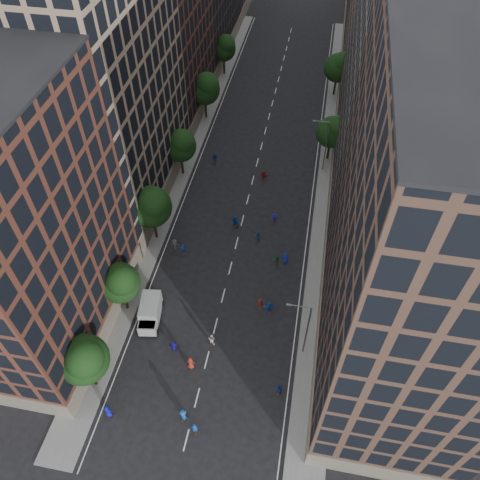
% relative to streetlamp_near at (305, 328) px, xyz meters
% --- Properties ---
extents(ground, '(240.00, 240.00, 0.00)m').
position_rel_streetlamp_near_xyz_m(ground, '(-10.37, 28.00, -5.17)').
color(ground, black).
rests_on(ground, ground).
extents(sidewalk_left, '(4.00, 105.00, 0.15)m').
position_rel_streetlamp_near_xyz_m(sidewalk_left, '(-22.37, 35.50, -5.09)').
color(sidewalk_left, slate).
rests_on(sidewalk_left, ground).
extents(sidewalk_right, '(4.00, 105.00, 0.15)m').
position_rel_streetlamp_near_xyz_m(sidewalk_right, '(1.63, 35.50, -5.09)').
color(sidewalk_right, slate).
rests_on(sidewalk_right, ground).
extents(bldg_left_a, '(14.00, 22.00, 30.00)m').
position_rel_streetlamp_near_xyz_m(bldg_left_a, '(-29.37, -1.00, 9.83)').
color(bldg_left_a, '#542B20').
rests_on(bldg_left_a, ground).
extents(bldg_left_b, '(14.00, 26.00, 34.00)m').
position_rel_streetlamp_near_xyz_m(bldg_left_b, '(-29.37, 23.00, 11.83)').
color(bldg_left_b, '#967C62').
rests_on(bldg_left_b, ground).
extents(bldg_left_c, '(14.00, 20.00, 28.00)m').
position_rel_streetlamp_near_xyz_m(bldg_left_c, '(-29.37, 46.00, 8.83)').
color(bldg_left_c, '#542B20').
rests_on(bldg_left_c, ground).
extents(bldg_right_a, '(14.00, 30.00, 36.00)m').
position_rel_streetlamp_near_xyz_m(bldg_right_a, '(8.63, 3.00, 12.83)').
color(bldg_right_a, '#4D3529').
rests_on(bldg_right_a, ground).
extents(bldg_right_b, '(14.00, 28.00, 33.00)m').
position_rel_streetlamp_near_xyz_m(bldg_right_b, '(8.63, 32.00, 11.33)').
color(bldg_right_b, '#635A52').
rests_on(bldg_right_b, ground).
extents(tree_left_0, '(5.20, 5.20, 8.83)m').
position_rel_streetlamp_near_xyz_m(tree_left_0, '(-21.38, -8.15, 0.79)').
color(tree_left_0, black).
rests_on(tree_left_0, ground).
extents(tree_left_1, '(4.80, 4.80, 8.21)m').
position_rel_streetlamp_near_xyz_m(tree_left_1, '(-21.39, 1.86, 0.38)').
color(tree_left_1, black).
rests_on(tree_left_1, ground).
extents(tree_left_2, '(5.60, 5.60, 9.45)m').
position_rel_streetlamp_near_xyz_m(tree_left_2, '(-21.36, 13.83, 1.19)').
color(tree_left_2, black).
rests_on(tree_left_2, ground).
extents(tree_left_3, '(5.00, 5.00, 8.58)m').
position_rel_streetlamp_near_xyz_m(tree_left_3, '(-21.38, 27.85, 0.65)').
color(tree_left_3, black).
rests_on(tree_left_3, ground).
extents(tree_left_4, '(5.40, 5.40, 9.08)m').
position_rel_streetlamp_near_xyz_m(tree_left_4, '(-21.37, 43.84, 0.93)').
color(tree_left_4, black).
rests_on(tree_left_4, ground).
extents(tree_left_5, '(4.80, 4.80, 8.33)m').
position_rel_streetlamp_near_xyz_m(tree_left_5, '(-21.39, 59.86, 0.51)').
color(tree_left_5, black).
rests_on(tree_left_5, ground).
extents(tree_right_a, '(5.00, 5.00, 8.39)m').
position_rel_streetlamp_near_xyz_m(tree_right_a, '(1.02, 35.85, 0.46)').
color(tree_right_a, black).
rests_on(tree_right_a, ground).
extents(tree_right_b, '(5.20, 5.20, 8.83)m').
position_rel_streetlamp_near_xyz_m(tree_right_b, '(1.02, 55.85, 0.79)').
color(tree_right_b, black).
rests_on(tree_right_b, ground).
extents(streetlamp_near, '(2.64, 0.22, 9.06)m').
position_rel_streetlamp_near_xyz_m(streetlamp_near, '(0.00, 0.00, 0.00)').
color(streetlamp_near, '#595B60').
rests_on(streetlamp_near, ground).
extents(streetlamp_far, '(2.64, 0.22, 9.06)m').
position_rel_streetlamp_near_xyz_m(streetlamp_far, '(0.00, 33.00, 0.00)').
color(streetlamp_far, '#595B60').
rests_on(streetlamp_far, ground).
extents(cargo_van, '(3.09, 5.33, 2.69)m').
position_rel_streetlamp_near_xyz_m(cargo_van, '(-18.19, 1.07, -3.75)').
color(cargo_van, '#B3B3B5').
rests_on(cargo_van, ground).
extents(skater_0, '(0.93, 0.61, 1.89)m').
position_rel_streetlamp_near_xyz_m(skater_0, '(-18.87, -11.00, -4.22)').
color(skater_0, '#13149B').
rests_on(skater_0, ground).
extents(skater_1, '(0.73, 0.60, 1.72)m').
position_rel_streetlamp_near_xyz_m(skater_1, '(-9.67, -11.00, -4.31)').
color(skater_1, '#154AB0').
rests_on(skater_1, ground).
extents(skater_2, '(0.88, 0.75, 1.57)m').
position_rel_streetlamp_near_xyz_m(skater_2, '(-1.87, -5.28, -4.38)').
color(skater_2, navy).
rests_on(skater_2, ground).
extents(skater_3, '(1.32, 1.04, 1.80)m').
position_rel_streetlamp_near_xyz_m(skater_3, '(-11.11, -9.96, -4.27)').
color(skater_3, blue).
rests_on(skater_3, ground).
extents(skater_4, '(1.13, 0.53, 1.88)m').
position_rel_streetlamp_near_xyz_m(skater_4, '(-14.26, -2.55, -4.23)').
color(skater_4, '#1F15AE').
rests_on(skater_4, ground).
extents(skater_5, '(1.77, 1.02, 1.82)m').
position_rel_streetlamp_near_xyz_m(skater_5, '(-4.34, 4.69, -4.26)').
color(skater_5, '#1447A5').
rests_on(skater_5, ground).
extents(skater_6, '(0.96, 0.68, 1.86)m').
position_rel_streetlamp_near_xyz_m(skater_6, '(-11.86, -4.18, -4.24)').
color(skater_6, '#A52F1B').
rests_on(skater_6, ground).
extents(skater_7, '(0.64, 0.47, 1.63)m').
position_rel_streetlamp_near_xyz_m(skater_7, '(-5.57, 5.17, -4.35)').
color(skater_7, maroon).
rests_on(skater_7, ground).
extents(skater_8, '(0.97, 0.83, 1.73)m').
position_rel_streetlamp_near_xyz_m(skater_8, '(-10.26, -0.83, -4.30)').
color(skater_8, silver).
rests_on(skater_8, ground).
extents(skater_9, '(1.17, 0.75, 1.72)m').
position_rel_streetlamp_near_xyz_m(skater_9, '(-18.43, 12.46, -4.31)').
color(skater_9, '#46464C').
rests_on(skater_9, ground).
extents(skater_10, '(1.07, 0.62, 1.71)m').
position_rel_streetlamp_near_xyz_m(skater_10, '(-4.43, 12.22, -4.31)').
color(skater_10, '#1D6034').
rests_on(skater_10, ground).
extents(skater_11, '(1.79, 1.20, 1.85)m').
position_rel_streetlamp_near_xyz_m(skater_11, '(-11.15, 18.12, -4.24)').
color(skater_11, '#143EA5').
rests_on(skater_11, ground).
extents(skater_12, '(0.89, 0.62, 1.71)m').
position_rel_streetlamp_near_xyz_m(skater_12, '(-3.34, 12.78, -4.31)').
color(skater_12, '#1527B2').
rests_on(skater_12, ground).
extents(skater_13, '(0.66, 0.47, 1.72)m').
position_rel_streetlamp_near_xyz_m(skater_13, '(-17.10, 11.87, -4.31)').
color(skater_13, '#162EB7').
rests_on(skater_13, ground).
extents(skater_14, '(0.87, 0.74, 1.58)m').
position_rel_streetlamp_near_xyz_m(skater_14, '(-7.62, 16.06, -4.38)').
color(skater_14, '#124898').
rests_on(skater_14, ground).
extents(skater_15, '(1.01, 0.61, 1.53)m').
position_rel_streetlamp_near_xyz_m(skater_15, '(-5.84, 19.99, -4.41)').
color(skater_15, '#13179C').
rests_on(skater_15, ground).
extents(skater_16, '(1.17, 0.75, 1.85)m').
position_rel_streetlamp_near_xyz_m(skater_16, '(-17.10, 31.53, -4.24)').
color(skater_16, '#1536AE').
rests_on(skater_16, ground).
extents(skater_17, '(1.59, 0.61, 1.68)m').
position_rel_streetlamp_near_xyz_m(skater_17, '(-8.67, 28.91, -4.33)').
color(skater_17, maroon).
rests_on(skater_17, ground).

